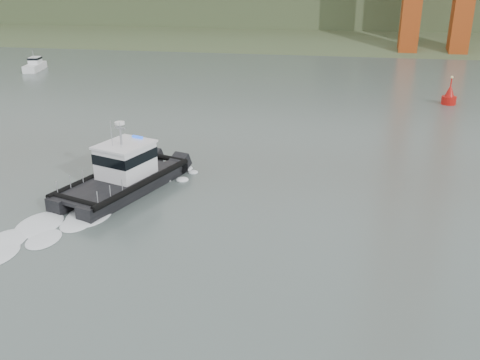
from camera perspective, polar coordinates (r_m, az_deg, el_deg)
The scene contains 4 objects.
ground at distance 25.53m, azimuth -7.12°, elevation -11.11°, with size 400.00×400.00×0.00m, color #46534E.
patrol_boat at distance 35.96m, azimuth -12.31°, elevation 0.76°, with size 6.54×10.54×4.81m.
motorboat at distance 83.53m, azimuth -21.03°, elevation 11.36°, with size 2.67×5.45×2.87m.
nav_buoy at distance 62.33m, azimuth 21.42°, elevation 8.30°, with size 1.55×1.55×3.23m.
Camera 1 is at (6.89, -20.35, 13.79)m, focal length 40.00 mm.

